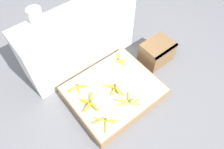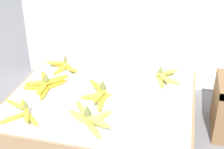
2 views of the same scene
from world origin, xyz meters
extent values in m
plane|color=slate|center=(0.00, 0.00, 0.00)|extent=(10.00, 10.00, 0.00)
cube|color=#997551|center=(0.00, 0.00, 0.07)|extent=(0.94, 0.79, 0.15)
cube|color=silver|center=(0.00, 0.00, 0.15)|extent=(0.91, 0.77, 0.00)
cube|color=white|center=(0.02, 0.67, 0.36)|extent=(1.33, 0.41, 0.71)
ellipsoid|color=gold|center=(-0.33, -0.19, 0.16)|extent=(0.10, 0.12, 0.02)
ellipsoid|color=gold|center=(-0.34, -0.29, 0.16)|extent=(0.11, 0.12, 0.02)
ellipsoid|color=gold|center=(-0.25, -0.28, 0.16)|extent=(0.12, 0.11, 0.02)
ellipsoid|color=gold|center=(-0.36, -0.22, 0.19)|extent=(0.14, 0.07, 0.02)
ellipsoid|color=gold|center=(-0.27, -0.28, 0.19)|extent=(0.09, 0.13, 0.02)
cone|color=olive|center=(-0.29, -0.24, 0.22)|extent=(0.03, 0.03, 0.04)
ellipsoid|color=#DBCC4C|center=(0.04, -0.28, 0.17)|extent=(0.12, 0.13, 0.03)
ellipsoid|color=#DBCC4C|center=(0.04, -0.20, 0.17)|extent=(0.11, 0.14, 0.03)
ellipsoid|color=#DBCC4C|center=(-0.04, -0.22, 0.17)|extent=(0.15, 0.10, 0.03)
ellipsoid|color=#DBCC4C|center=(0.05, -0.26, 0.20)|extent=(0.15, 0.09, 0.03)
ellipsoid|color=#DBCC4C|center=(-0.04, -0.19, 0.20)|extent=(0.12, 0.14, 0.03)
cone|color=olive|center=(0.01, -0.25, 0.24)|extent=(0.04, 0.04, 0.05)
ellipsoid|color=gold|center=(-0.27, 0.03, 0.17)|extent=(0.11, 0.13, 0.03)
ellipsoid|color=gold|center=(-0.33, 0.04, 0.17)|extent=(0.11, 0.13, 0.03)
ellipsoid|color=gold|center=(-0.35, -0.02, 0.17)|extent=(0.15, 0.07, 0.03)
ellipsoid|color=gold|center=(-0.29, -0.05, 0.17)|extent=(0.05, 0.15, 0.03)
ellipsoid|color=gold|center=(-0.26, 0.04, 0.20)|extent=(0.12, 0.13, 0.03)
ellipsoid|color=gold|center=(-0.33, 0.05, 0.20)|extent=(0.11, 0.14, 0.03)
ellipsoid|color=gold|center=(-0.34, -0.02, 0.20)|extent=(0.15, 0.08, 0.03)
ellipsoid|color=gold|center=(-0.30, -0.06, 0.20)|extent=(0.04, 0.15, 0.03)
cone|color=olive|center=(-0.30, 0.00, 0.23)|extent=(0.03, 0.03, 0.05)
ellipsoid|color=gold|center=(-0.01, 0.02, 0.17)|extent=(0.11, 0.15, 0.03)
ellipsoid|color=gold|center=(-0.02, -0.03, 0.17)|extent=(0.16, 0.09, 0.03)
ellipsoid|color=gold|center=(0.02, -0.07, 0.17)|extent=(0.05, 0.16, 0.03)
ellipsoid|color=gold|center=(-0.02, 0.02, 0.20)|extent=(0.14, 0.13, 0.03)
ellipsoid|color=gold|center=(0.01, -0.05, 0.20)|extent=(0.05, 0.16, 0.03)
cone|color=olive|center=(0.01, -0.01, 0.24)|extent=(0.04, 0.04, 0.05)
ellipsoid|color=gold|center=(-0.35, 0.26, 0.17)|extent=(0.13, 0.05, 0.02)
ellipsoid|color=gold|center=(-0.31, 0.21, 0.17)|extent=(0.07, 0.13, 0.02)
ellipsoid|color=gold|center=(-0.25, 0.23, 0.17)|extent=(0.12, 0.08, 0.02)
ellipsoid|color=gold|center=(-0.35, 0.24, 0.19)|extent=(0.13, 0.04, 0.02)
ellipsoid|color=gold|center=(-0.25, 0.21, 0.19)|extent=(0.10, 0.11, 0.02)
cone|color=olive|center=(-0.29, 0.25, 0.22)|extent=(0.03, 0.03, 0.04)
ellipsoid|color=gold|center=(0.28, 0.21, 0.17)|extent=(0.06, 0.15, 0.02)
ellipsoid|color=gold|center=(0.32, 0.23, 0.17)|extent=(0.15, 0.07, 0.02)
ellipsoid|color=gold|center=(0.30, 0.29, 0.17)|extent=(0.11, 0.14, 0.02)
ellipsoid|color=gold|center=(0.29, 0.22, 0.19)|extent=(0.10, 0.14, 0.02)
ellipsoid|color=gold|center=(0.30, 0.27, 0.19)|extent=(0.14, 0.11, 0.02)
cone|color=olive|center=(0.27, 0.25, 0.22)|extent=(0.03, 0.03, 0.04)
camera|label=1|loc=(-0.79, -0.96, 2.13)|focal=35.00mm
camera|label=2|loc=(0.38, -1.30, 1.00)|focal=50.00mm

